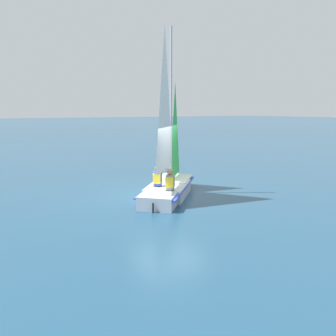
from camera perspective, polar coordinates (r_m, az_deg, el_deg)
name	(u,v)px	position (r m, az deg, el deg)	size (l,w,h in m)	color
ground_plane	(168,196)	(11.84, 0.00, -4.93)	(260.00, 260.00, 0.00)	navy
sailboat_main	(168,172)	(11.63, -0.01, -0.64)	(3.62, 3.54, 5.91)	#B2BCCC
sailor_helm	(158,181)	(11.43, -1.81, -2.28)	(0.43, 0.42, 1.16)	black
sailor_crew	(170,185)	(10.87, 0.36, -2.93)	(0.43, 0.42, 1.16)	black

